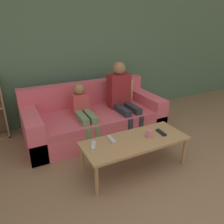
# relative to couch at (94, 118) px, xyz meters

# --- Properties ---
(wall_back) EXTENTS (12.00, 0.06, 2.60)m
(wall_back) POSITION_rel_couch_xyz_m (0.01, 0.73, 1.05)
(wall_back) COLOR #4C6B56
(wall_back) RESTS_ON ground_plane
(couch) EXTENTS (2.11, 0.98, 0.76)m
(couch) POSITION_rel_couch_xyz_m (0.00, 0.00, 0.00)
(couch) COLOR #DB5B70
(couch) RESTS_ON ground_plane
(coffee_table) EXTENTS (1.26, 0.51, 0.40)m
(coffee_table) POSITION_rel_couch_xyz_m (0.07, -1.09, 0.11)
(coffee_table) COLOR #A87F56
(coffee_table) RESTS_ON ground_plane
(person_adult) EXTENTS (0.34, 0.66, 1.11)m
(person_adult) POSITION_rel_couch_xyz_m (0.44, -0.09, 0.37)
(person_adult) COLOR #282D38
(person_adult) RESTS_ON ground_plane
(person_child) EXTENTS (0.25, 0.67, 0.84)m
(person_child) POSITION_rel_couch_xyz_m (-0.23, -0.15, 0.22)
(person_child) COLOR #66845B
(person_child) RESTS_ON ground_plane
(cup_near) EXTENTS (0.07, 0.07, 0.09)m
(cup_near) POSITION_rel_couch_xyz_m (0.26, -1.11, 0.19)
(cup_near) COLOR pink
(cup_near) RESTS_ON coffee_table
(tv_remote_0) EXTENTS (0.12, 0.17, 0.02)m
(tv_remote_0) POSITION_rel_couch_xyz_m (-0.42, -1.00, 0.15)
(tv_remote_0) COLOR #B7B7BC
(tv_remote_0) RESTS_ON coffee_table
(tv_remote_1) EXTENTS (0.05, 0.17, 0.02)m
(tv_remote_1) POSITION_rel_couch_xyz_m (-0.18, -0.97, 0.15)
(tv_remote_1) COLOR #B7B7BC
(tv_remote_1) RESTS_ON coffee_table
(tv_remote_2) EXTENTS (0.06, 0.17, 0.02)m
(tv_remote_2) POSITION_rel_couch_xyz_m (0.44, -1.10, 0.15)
(tv_remote_2) COLOR black
(tv_remote_2) RESTS_ON coffee_table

